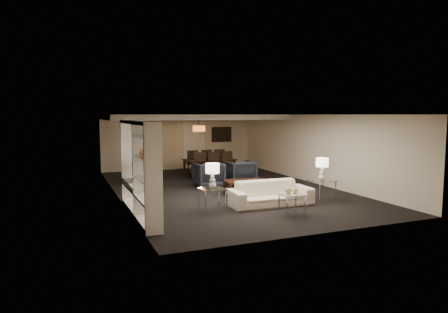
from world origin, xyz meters
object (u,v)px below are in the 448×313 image
Objects in this scene: side_table_right at (321,190)px; chair_fm at (204,162)px; dining_table at (210,168)px; chair_nr at (230,165)px; table_lamp_right at (322,169)px; chair_nm at (216,166)px; pendant_light at (199,129)px; vase_amber at (142,152)px; chair_fl at (191,163)px; coffee_table at (245,187)px; armchair_right at (240,173)px; chair_nl at (201,166)px; chair_fr at (218,161)px; sofa at (270,193)px; marble_table at (291,204)px; floor_lamp at (137,155)px; television at (134,170)px; side_table_left at (212,200)px; floor_speaker at (160,179)px; armchair_left at (209,175)px; table_lamp_left at (212,176)px; vase_blue at (148,177)px.

chair_fm is at bearing 103.44° from side_table_right.
chair_nr is (0.60, -0.65, 0.17)m from dining_table.
chair_nm is (-1.46, 4.82, -0.40)m from table_lamp_right.
dining_table is at bearing -77.03° from pendant_light.
chair_fl is (3.19, 6.44, -1.11)m from vase_amber.
coffee_table is 1.34× the size of armchair_right.
chair_nl and chair_nr have the same top height.
side_table_right is 0.61× the size of chair_fr.
chair_nl reaches higher than sofa.
chair_nl is (3.19, 5.14, -1.11)m from vase_amber.
table_lamp_right is 1.24× the size of marble_table.
floor_lamp is (-2.54, 1.59, 0.25)m from chair_fm.
chair_nm is (3.76, 3.70, -0.51)m from television.
pendant_light is 6.71m from side_table_left.
television is 0.49× the size of dining_table.
chair_nr is (0.78, -1.45, -1.40)m from pendant_light.
floor_speaker is at bearing 134.17° from sofa.
armchair_left is (-0.60, 1.70, 0.20)m from coffee_table.
side_table_left is (-1.75, -6.27, -1.62)m from pendant_light.
table_lamp_left is 1.00× the size of table_lamp_right.
vase_amber reaches higher than sofa.
chair_nm is 1.00× the size of chair_fl.
coffee_table is 1.21× the size of chair_fr.
coffee_table is at bearing 28.37° from vase_amber.
chair_fl is at bearing 77.66° from table_lamp_left.
dining_table is 1.92× the size of chair_fl.
floor_lamp is (-2.35, 1.44, -1.14)m from pendant_light.
armchair_left reaches higher than marble_table.
chair_fl reaches higher than armchair_right.
side_table_right is at bearing 101.16° from chair_fr.
pendant_light reaches higher than television.
vase_blue is 6.94m from chair_nm.
chair_nl is (-0.36, 3.22, 0.30)m from coffee_table.
chair_nl is at bearing 74.48° from side_table_left.
armchair_right is at bearing -50.00° from chair_nl.
chair_fl is (-0.36, 6.12, 0.19)m from sofa.
floor_speaker is at bearing 105.50° from table_lamp_left.
table_lamp_left is 6.28m from chair_fl.
sofa is 2.21× the size of chair_fl.
vase_blue is (-3.56, 0.14, 0.88)m from marble_table.
pendant_light reaches higher than chair_fr.
chair_fr reaches higher than coffee_table.
side_table_left is 3.46m from table_lamp_right.
vase_amber is 0.15× the size of chair_nm.
table_lamp_right is (1.70, -1.60, 0.69)m from coffee_table.
table_lamp_left is 0.63× the size of chair_nl.
coffee_table is at bearing 82.64° from chair_fr.
pendant_light is 8.12m from vase_blue.
side_table_right is at bearing 0.00° from table_lamp_right.
sofa reaches higher than coffee_table.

